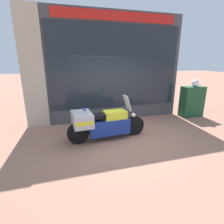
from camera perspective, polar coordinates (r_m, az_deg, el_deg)
ground_plane at (r=5.50m, az=3.75°, el=-8.51°), size 60.00×60.00×0.00m
shop_building at (r=6.81m, az=-4.74°, el=13.98°), size 5.99×0.55×4.03m
window_display at (r=7.24m, az=0.69°, el=1.88°), size 4.78×0.30×2.08m
paramedic_motorcycle at (r=5.20m, az=-3.46°, el=-3.55°), size 2.43×0.83×1.31m
utility_cabinet at (r=8.17m, az=24.62°, el=3.12°), size 0.94×0.46×1.28m
white_helmet at (r=8.03m, az=25.54°, el=8.52°), size 0.29×0.29×0.29m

